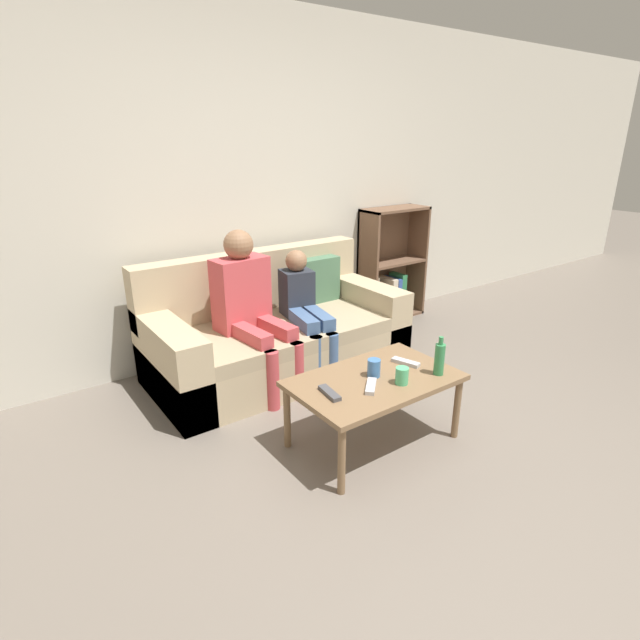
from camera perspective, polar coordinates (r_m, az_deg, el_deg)
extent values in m
plane|color=#70665B|center=(2.75, 17.80, -18.44)|extent=(22.00, 22.00, 0.00)
cube|color=beige|center=(4.00, -8.70, 14.68)|extent=(12.00, 0.06, 2.60)
cube|color=tan|center=(3.75, -4.68, -3.74)|extent=(1.86, 0.90, 0.30)
cube|color=tan|center=(3.60, -4.03, -1.28)|extent=(1.42, 0.72, 0.10)
cube|color=tan|center=(3.89, -7.68, 4.54)|extent=(1.86, 0.18, 0.46)
cube|color=tan|center=(3.39, -16.68, -4.90)|extent=(0.22, 0.90, 0.56)
cube|color=tan|center=(4.15, 4.95, 0.61)|extent=(0.22, 0.90, 0.56)
cube|color=#4C7556|center=(4.04, -0.24, 4.60)|extent=(0.36, 0.12, 0.36)
cube|color=brown|center=(4.63, 5.44, 5.85)|extent=(0.02, 0.28, 1.06)
cube|color=brown|center=(5.06, 10.92, 6.82)|extent=(0.02, 0.28, 1.06)
cube|color=brown|center=(4.93, 7.27, 6.67)|extent=(0.66, 0.02, 1.06)
cube|color=brown|center=(4.99, 8.00, 0.59)|extent=(0.66, 0.28, 0.02)
cube|color=brown|center=(4.83, 8.31, 6.61)|extent=(0.61, 0.28, 0.02)
cube|color=brown|center=(4.74, 8.62, 12.43)|extent=(0.66, 0.28, 0.02)
cube|color=beige|center=(4.72, 5.85, 2.45)|extent=(0.06, 0.16, 0.43)
cube|color=#6699A8|center=(4.79, 6.34, 1.95)|extent=(0.06, 0.24, 0.31)
cube|color=#B77542|center=(4.84, 7.02, 2.00)|extent=(0.07, 0.24, 0.29)
cube|color=beige|center=(4.88, 7.65, 2.66)|extent=(0.06, 0.23, 0.38)
cube|color=#33519E|center=(4.92, 8.20, 2.74)|extent=(0.05, 0.23, 0.37)
cube|color=#2D7A4C|center=(4.96, 8.80, 3.03)|extent=(0.06, 0.19, 0.40)
cylinder|color=brown|center=(2.53, 2.49, -15.77)|extent=(0.04, 0.04, 0.38)
cylinder|color=brown|center=(3.05, 15.37, -9.69)|extent=(0.04, 0.04, 0.38)
cylinder|color=brown|center=(2.87, -3.78, -11.00)|extent=(0.04, 0.04, 0.38)
cylinder|color=brown|center=(3.34, 8.78, -6.42)|extent=(0.04, 0.04, 0.38)
cube|color=brown|center=(2.82, 6.27, -6.88)|extent=(0.93, 0.58, 0.03)
cylinder|color=#C6474C|center=(3.24, -5.46, -6.90)|extent=(0.10, 0.10, 0.40)
cylinder|color=#C6474C|center=(3.35, -2.61, -5.85)|extent=(0.10, 0.10, 0.40)
cube|color=#C6474C|center=(3.31, -8.02, -1.65)|extent=(0.14, 0.41, 0.09)
cube|color=#C6474C|center=(3.42, -5.16, -0.80)|extent=(0.14, 0.41, 0.09)
cube|color=#C6474C|center=(3.49, -9.00, 3.01)|extent=(0.39, 0.24, 0.50)
sphere|color=#936B4C|center=(3.41, -9.31, 8.49)|extent=(0.20, 0.20, 0.20)
cylinder|color=#476693|center=(3.45, -0.45, -5.05)|extent=(0.11, 0.11, 0.40)
cylinder|color=#476693|center=(3.49, 1.36, -4.68)|extent=(0.11, 0.11, 0.40)
cube|color=#476693|center=(3.55, -2.05, 0.05)|extent=(0.17, 0.41, 0.09)
cube|color=#476693|center=(3.60, -0.27, 0.34)|extent=(0.17, 0.41, 0.09)
cube|color=#282D38|center=(3.74, -2.67, 3.16)|extent=(0.25, 0.24, 0.34)
sphere|color=#936B4C|center=(3.68, -2.73, 6.77)|extent=(0.16, 0.16, 0.16)
cylinder|color=#4CB77A|center=(2.75, 9.34, -6.30)|extent=(0.07, 0.07, 0.09)
cylinder|color=#3D70B2|center=(2.81, 6.18, -5.46)|extent=(0.07, 0.07, 0.10)
cube|color=#47474C|center=(2.62, 1.10, -8.34)|extent=(0.07, 0.17, 0.02)
cube|color=#B7B7BC|center=(2.70, 5.84, -7.54)|extent=(0.16, 0.15, 0.02)
cube|color=#B7B7BC|center=(3.00, 9.76, -4.78)|extent=(0.10, 0.18, 0.02)
cylinder|color=#33844C|center=(2.88, 13.49, -4.41)|extent=(0.06, 0.06, 0.18)
cylinder|color=#33844C|center=(2.84, 13.67, -2.32)|extent=(0.03, 0.03, 0.05)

